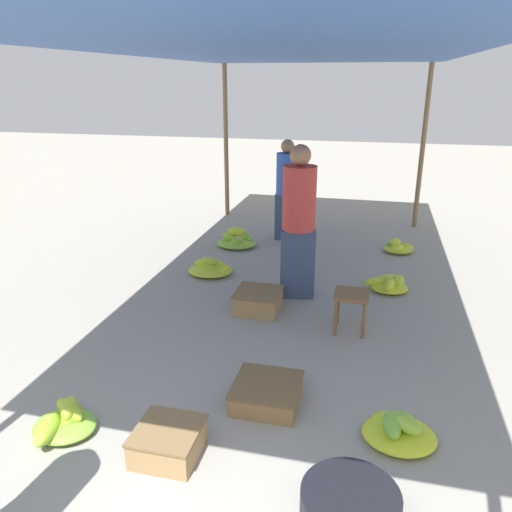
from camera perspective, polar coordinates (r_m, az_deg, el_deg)
canopy_post_back_left at (r=9.25m, az=-3.45°, el=12.82°), size 0.08×0.08×2.68m
canopy_post_back_right at (r=8.88m, az=18.50°, el=11.59°), size 0.08×0.08×2.68m
canopy_tarp at (r=5.14m, az=2.73°, el=22.60°), size 3.80×7.89×0.04m
stool at (r=5.11m, az=10.84°, el=-5.00°), size 0.34×0.34×0.42m
basin_black at (r=3.30m, az=10.69°, el=-26.16°), size 0.59×0.59×0.18m
banana_pile_left_0 at (r=6.62m, az=-5.13°, el=-1.45°), size 0.62×0.51×0.23m
banana_pile_left_1 at (r=4.07m, az=-21.12°, el=-17.25°), size 0.47×0.52×0.22m
banana_pile_left_2 at (r=7.66m, az=-2.19°, el=1.72°), size 0.59×0.61×0.29m
banana_pile_right_0 at (r=3.90m, az=16.00°, el=-18.57°), size 0.52×0.46×0.21m
banana_pile_right_1 at (r=6.29m, az=15.01°, el=-3.11°), size 0.54×0.53×0.17m
banana_pile_right_2 at (r=7.68m, az=15.89°, el=0.96°), size 0.46×0.44×0.19m
crate_near at (r=4.09m, az=1.24°, el=-15.39°), size 0.52×0.52×0.18m
crate_mid at (r=5.54m, az=0.23°, el=-5.12°), size 0.49×0.49×0.23m
crate_far at (r=3.67m, az=-10.00°, el=-20.17°), size 0.44×0.44×0.21m
shopper_walking_mid at (r=5.66m, az=4.89°, el=4.03°), size 0.44×0.44×1.77m
shopper_walking_far at (r=7.85m, az=3.53°, el=7.70°), size 0.37×0.36×1.57m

